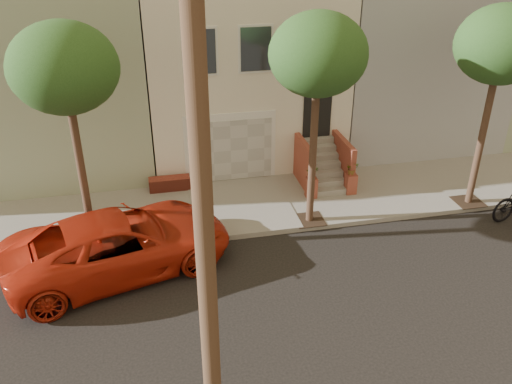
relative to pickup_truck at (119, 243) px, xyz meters
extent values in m
plane|color=black|center=(4.69, -2.73, -0.83)|extent=(90.00, 90.00, 0.00)
cube|color=gray|center=(4.69, 2.62, -0.76)|extent=(40.00, 3.70, 0.15)
cube|color=beige|center=(4.69, 8.47, 2.82)|extent=(7.00, 8.00, 7.00)
cube|color=#96A686|center=(-2.11, 8.47, 2.82)|extent=(6.50, 8.00, 7.00)
cube|color=gray|center=(11.49, 8.47, 2.82)|extent=(6.50, 8.00, 7.00)
cube|color=silver|center=(3.79, 4.49, 0.57)|extent=(3.20, 0.12, 2.50)
cube|color=#B6B7B2|center=(3.79, 4.43, 0.47)|extent=(2.90, 0.06, 2.20)
cube|color=gray|center=(3.79, 2.62, -0.67)|extent=(3.20, 3.70, 0.02)
cube|color=maroon|center=(1.59, 4.17, -0.46)|extent=(1.40, 0.45, 0.44)
cube|color=black|center=(6.89, 4.44, 1.72)|extent=(1.00, 0.06, 2.00)
cube|color=#3F4751|center=(2.89, 4.44, 3.92)|extent=(1.00, 0.06, 1.40)
cube|color=silver|center=(2.89, 4.46, 3.92)|extent=(1.15, 0.05, 1.55)
cube|color=#3F4751|center=(4.69, 4.44, 3.92)|extent=(1.00, 0.06, 1.40)
cube|color=silver|center=(4.69, 4.46, 3.92)|extent=(1.15, 0.05, 1.55)
cube|color=#3F4751|center=(6.49, 4.44, 3.92)|extent=(1.00, 0.06, 1.40)
cube|color=silver|center=(6.49, 4.46, 3.92)|extent=(1.15, 0.05, 1.55)
cube|color=gray|center=(6.89, 2.65, -0.58)|extent=(1.20, 0.28, 0.20)
cube|color=gray|center=(6.89, 2.93, -0.38)|extent=(1.20, 0.28, 0.20)
cube|color=gray|center=(6.89, 3.21, -0.18)|extent=(1.20, 0.28, 0.20)
cube|color=gray|center=(6.89, 3.49, 0.02)|extent=(1.20, 0.28, 0.20)
cube|color=gray|center=(6.89, 3.77, 0.22)|extent=(1.20, 0.28, 0.20)
cube|color=gray|center=(6.89, 4.05, 0.42)|extent=(1.20, 0.28, 0.20)
cube|color=gray|center=(6.89, 4.33, 0.62)|extent=(1.20, 0.28, 0.20)
cube|color=brown|center=(6.19, 3.49, 0.12)|extent=(0.18, 1.96, 1.60)
cube|color=brown|center=(7.59, 3.49, 0.12)|extent=(0.18, 1.96, 1.60)
cube|color=brown|center=(6.19, 2.61, -0.33)|extent=(0.35, 0.35, 0.70)
imported|color=#1B4017|center=(6.19, 2.61, 0.24)|extent=(0.40, 0.35, 0.45)
cube|color=brown|center=(7.59, 2.61, -0.33)|extent=(0.35, 0.35, 0.70)
imported|color=#1B4017|center=(7.59, 2.61, 0.24)|extent=(0.41, 0.35, 0.45)
cube|color=#2D2116|center=(-0.81, 1.17, -0.68)|extent=(0.90, 0.90, 0.02)
cylinder|color=#3D261B|center=(-0.81, 1.17, 1.42)|extent=(0.22, 0.22, 4.20)
ellipsoid|color=#1B4017|center=(-0.81, 1.17, 4.47)|extent=(2.70, 2.57, 2.29)
cube|color=#2D2116|center=(5.69, 1.17, -0.68)|extent=(0.90, 0.90, 0.02)
cylinder|color=#3D261B|center=(5.69, 1.17, 1.42)|extent=(0.22, 0.22, 4.20)
ellipsoid|color=#1B4017|center=(5.69, 1.17, 4.47)|extent=(2.70, 2.57, 2.29)
cube|color=#2D2116|center=(11.19, 1.17, -0.68)|extent=(0.90, 0.90, 0.02)
cylinder|color=#3D261B|center=(11.19, 1.17, 1.42)|extent=(0.22, 0.22, 4.20)
ellipsoid|color=#1B4017|center=(11.19, 1.17, 4.47)|extent=(2.70, 2.57, 2.29)
cylinder|color=#432D1F|center=(1.69, -5.93, 4.17)|extent=(0.30, 0.30, 10.00)
imported|color=red|center=(0.00, 0.00, 0.00)|extent=(6.49, 4.24, 1.66)
camera|label=1|loc=(1.05, -12.39, 7.88)|focal=37.33mm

